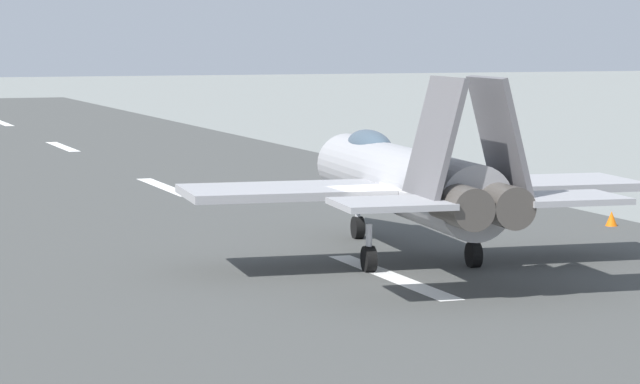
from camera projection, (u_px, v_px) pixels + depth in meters
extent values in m
plane|color=gray|center=(383.00, 274.00, 40.80)|extent=(400.00, 400.00, 0.00)
cube|color=#444543|center=(383.00, 274.00, 40.80)|extent=(240.00, 26.00, 0.02)
cube|color=white|center=(391.00, 276.00, 40.30)|extent=(8.00, 0.70, 0.00)
cube|color=white|center=(165.00, 187.00, 64.02)|extent=(8.00, 0.70, 0.00)
cube|color=white|center=(62.00, 147.00, 87.22)|extent=(8.00, 0.70, 0.00)
cube|color=white|center=(2.00, 123.00, 110.86)|extent=(8.00, 0.70, 0.00)
cylinder|color=#9B9A9E|center=(403.00, 181.00, 42.97)|extent=(12.51, 3.24, 2.04)
cone|color=#9B9A9E|center=(335.00, 160.00, 50.28)|extent=(3.01, 2.00, 1.73)
ellipsoid|color=#3F5160|center=(369.00, 147.00, 46.24)|extent=(3.69, 1.45, 1.10)
cylinder|color=#47423D|center=(460.00, 205.00, 36.73)|extent=(2.30, 1.31, 1.10)
cylinder|color=#47423D|center=(500.00, 204.00, 37.01)|extent=(2.30, 1.31, 1.10)
cube|color=#9B9A9E|center=(284.00, 191.00, 41.02)|extent=(3.95, 6.06, 0.24)
cube|color=#9B9A9E|center=(537.00, 184.00, 43.01)|extent=(3.95, 6.06, 0.24)
cube|color=#9B9A9E|center=(391.00, 204.00, 36.25)|extent=(2.66, 3.02, 0.16)
cube|color=#9B9A9E|center=(566.00, 198.00, 37.47)|extent=(2.66, 3.02, 0.16)
cube|color=#5E5D60|center=(435.00, 137.00, 37.37)|extent=(2.68, 1.20, 3.14)
cube|color=#5E5D60|center=(500.00, 136.00, 37.83)|extent=(2.68, 1.20, 3.14)
cylinder|color=silver|center=(358.00, 218.00, 47.73)|extent=(0.18, 0.18, 1.40)
cylinder|color=black|center=(358.00, 228.00, 47.76)|extent=(0.79, 0.37, 0.76)
cylinder|color=silver|center=(369.00, 248.00, 41.02)|extent=(0.18, 0.18, 1.40)
cylinder|color=black|center=(369.00, 259.00, 41.05)|extent=(0.79, 0.37, 0.76)
cylinder|color=silver|center=(474.00, 244.00, 41.83)|extent=(0.18, 0.18, 1.40)
cylinder|color=black|center=(474.00, 255.00, 41.87)|extent=(0.79, 0.37, 0.76)
cube|color=#1E2338|center=(493.00, 180.00, 63.13)|extent=(0.24, 0.36, 0.86)
cube|color=orange|center=(493.00, 165.00, 63.06)|extent=(0.48, 0.35, 0.59)
sphere|color=tan|center=(493.00, 155.00, 63.01)|extent=(0.22, 0.22, 0.22)
cylinder|color=orange|center=(491.00, 165.00, 63.35)|extent=(0.10, 0.10, 0.55)
cylinder|color=orange|center=(495.00, 167.00, 62.77)|extent=(0.10, 0.10, 0.55)
cone|color=orange|center=(611.00, 219.00, 50.90)|extent=(0.44, 0.44, 0.55)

